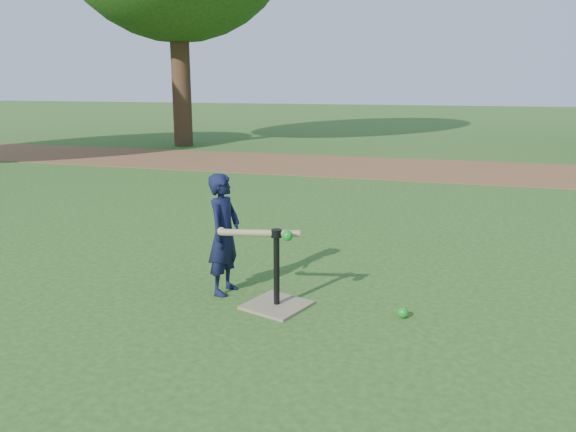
# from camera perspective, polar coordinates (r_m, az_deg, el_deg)

# --- Properties ---
(ground) EXTENTS (80.00, 80.00, 0.00)m
(ground) POSITION_cam_1_polar(r_m,az_deg,el_deg) (4.34, 0.22, -9.42)
(ground) COLOR #285116
(ground) RESTS_ON ground
(dirt_strip) EXTENTS (24.00, 3.00, 0.01)m
(dirt_strip) POSITION_cam_1_polar(r_m,az_deg,el_deg) (11.51, 10.97, 4.81)
(dirt_strip) COLOR brown
(dirt_strip) RESTS_ON ground
(child) EXTENTS (0.26, 0.38, 0.99)m
(child) POSITION_cam_1_polar(r_m,az_deg,el_deg) (4.54, -6.50, -1.85)
(child) COLOR black
(child) RESTS_ON ground
(wiffle_ball_ground) EXTENTS (0.08, 0.08, 0.08)m
(wiffle_ball_ground) POSITION_cam_1_polar(r_m,az_deg,el_deg) (4.26, 11.61, -9.60)
(wiffle_ball_ground) COLOR #0D941E
(wiffle_ball_ground) RESTS_ON ground
(batting_tee) EXTENTS (0.54, 0.54, 0.61)m
(batting_tee) POSITION_cam_1_polar(r_m,az_deg,el_deg) (4.34, -1.15, -7.83)
(batting_tee) COLOR #887856
(batting_tee) RESTS_ON ground
(swing_action) EXTENTS (0.63, 0.18, 0.08)m
(swing_action) POSITION_cam_1_polar(r_m,az_deg,el_deg) (4.19, -2.69, -1.77)
(swing_action) COLOR tan
(swing_action) RESTS_ON ground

